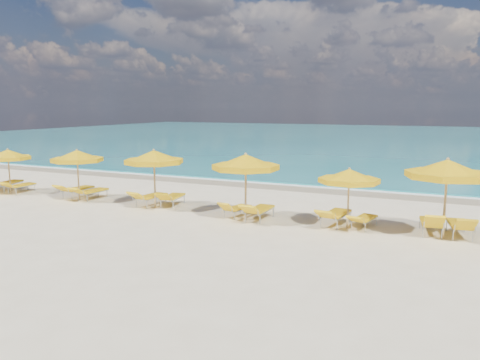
% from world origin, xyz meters
% --- Properties ---
extents(ground_plane, '(120.00, 120.00, 0.00)m').
position_xyz_m(ground_plane, '(0.00, 0.00, 0.00)').
color(ground_plane, beige).
extents(ocean, '(120.00, 80.00, 0.30)m').
position_xyz_m(ocean, '(0.00, 48.00, 0.00)').
color(ocean, '#16767D').
rests_on(ocean, ground).
extents(wet_sand_band, '(120.00, 2.60, 0.01)m').
position_xyz_m(wet_sand_band, '(0.00, 7.40, 0.00)').
color(wet_sand_band, tan).
rests_on(wet_sand_band, ground).
extents(foam_line, '(120.00, 1.20, 0.03)m').
position_xyz_m(foam_line, '(0.00, 8.20, 0.00)').
color(foam_line, white).
rests_on(foam_line, ground).
extents(whitecap_near, '(14.00, 0.36, 0.05)m').
position_xyz_m(whitecap_near, '(-6.00, 17.00, 0.00)').
color(whitecap_near, white).
rests_on(whitecap_near, ground).
extents(whitecap_far, '(18.00, 0.30, 0.05)m').
position_xyz_m(whitecap_far, '(8.00, 24.00, 0.00)').
color(whitecap_far, white).
rests_on(whitecap_far, ground).
extents(umbrella_1, '(2.54, 2.54, 2.17)m').
position_xyz_m(umbrella_1, '(-11.87, 0.14, 1.85)').
color(umbrella_1, tan).
rests_on(umbrella_1, ground).
extents(umbrella_2, '(2.32, 2.32, 2.32)m').
position_xyz_m(umbrella_2, '(-7.45, 0.14, 1.98)').
color(umbrella_2, tan).
rests_on(umbrella_2, ground).
extents(umbrella_3, '(2.47, 2.47, 2.48)m').
position_xyz_m(umbrella_3, '(-3.32, 0.19, 2.12)').
color(umbrella_3, tan).
rests_on(umbrella_3, ground).
extents(umbrella_4, '(3.27, 3.27, 2.54)m').
position_xyz_m(umbrella_4, '(1.02, -0.23, 2.17)').
color(umbrella_4, tan).
rests_on(umbrella_4, ground).
extents(umbrella_5, '(2.59, 2.59, 2.15)m').
position_xyz_m(umbrella_5, '(4.74, 0.15, 1.83)').
color(umbrella_5, tan).
rests_on(umbrella_5, ground).
extents(umbrella_6, '(2.77, 2.77, 2.63)m').
position_xyz_m(umbrella_6, '(7.81, 0.16, 2.24)').
color(umbrella_6, tan).
rests_on(umbrella_6, ground).
extents(lounger_1_left, '(1.05, 2.13, 0.84)m').
position_xyz_m(lounger_1_left, '(-12.32, 0.34, 0.25)').
color(lounger_1_left, '#A5A8AD').
rests_on(lounger_1_left, ground).
extents(lounger_1_right, '(0.62, 1.79, 0.68)m').
position_xyz_m(lounger_1_right, '(-11.36, 0.33, 0.21)').
color(lounger_1_right, '#A5A8AD').
rests_on(lounger_1_right, ground).
extents(lounger_2_left, '(0.75, 2.02, 0.77)m').
position_xyz_m(lounger_2_left, '(-7.94, 0.54, 0.23)').
color(lounger_2_left, '#A5A8AD').
rests_on(lounger_2_left, ground).
extents(lounger_2_right, '(0.74, 1.96, 0.74)m').
position_xyz_m(lounger_2_right, '(-6.95, 0.42, 0.23)').
color(lounger_2_right, '#A5A8AD').
rests_on(lounger_2_right, ground).
extents(lounger_3_left, '(0.81, 2.00, 0.78)m').
position_xyz_m(lounger_3_left, '(-3.75, 0.46, 0.23)').
color(lounger_3_left, '#A5A8AD').
rests_on(lounger_3_left, ground).
extents(lounger_3_right, '(0.92, 1.98, 0.77)m').
position_xyz_m(lounger_3_right, '(-2.85, 0.76, 0.23)').
color(lounger_3_right, '#A5A8AD').
rests_on(lounger_3_right, ground).
extents(lounger_4_left, '(0.81, 1.67, 0.72)m').
position_xyz_m(lounger_4_left, '(0.49, 0.14, 0.20)').
color(lounger_4_left, '#A5A8AD').
rests_on(lounger_4_left, ground).
extents(lounger_4_right, '(0.70, 1.99, 0.80)m').
position_xyz_m(lounger_4_right, '(1.48, -0.01, 0.24)').
color(lounger_4_right, '#A5A8AD').
rests_on(lounger_4_right, ground).
extents(lounger_5_left, '(0.92, 2.13, 0.79)m').
position_xyz_m(lounger_5_left, '(4.26, 0.38, 0.24)').
color(lounger_5_left, '#A5A8AD').
rests_on(lounger_5_left, ground).
extents(lounger_5_right, '(0.86, 1.76, 0.63)m').
position_xyz_m(lounger_5_right, '(5.26, 0.42, 0.20)').
color(lounger_5_right, '#A5A8AD').
rests_on(lounger_5_right, ground).
extents(lounger_6_left, '(0.88, 1.91, 0.89)m').
position_xyz_m(lounger_6_left, '(7.43, 0.54, 0.23)').
color(lounger_6_left, '#A5A8AD').
rests_on(lounger_6_left, ground).
extents(lounger_6_right, '(0.94, 1.97, 0.86)m').
position_xyz_m(lounger_6_right, '(8.30, 0.62, 0.24)').
color(lounger_6_right, '#A5A8AD').
rests_on(lounger_6_right, ground).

